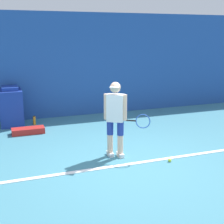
% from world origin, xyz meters
% --- Properties ---
extents(ground_plane, '(24.00, 24.00, 0.00)m').
position_xyz_m(ground_plane, '(0.00, 0.00, 0.00)').
color(ground_plane, teal).
extents(back_wall, '(24.00, 0.10, 3.19)m').
position_xyz_m(back_wall, '(0.00, 4.12, 1.59)').
color(back_wall, '#234C99').
rests_on(back_wall, ground_plane).
extents(court_baseline, '(21.60, 0.10, 0.01)m').
position_xyz_m(court_baseline, '(0.00, -0.11, 0.01)').
color(court_baseline, white).
rests_on(court_baseline, ground_plane).
extents(tennis_player, '(0.84, 0.57, 1.59)m').
position_xyz_m(tennis_player, '(-0.06, 0.40, 0.88)').
color(tennis_player, beige).
rests_on(tennis_player, ground_plane).
extents(tennis_ball, '(0.07, 0.07, 0.07)m').
position_xyz_m(tennis_ball, '(0.87, -0.26, 0.03)').
color(tennis_ball, '#D1E533').
rests_on(tennis_ball, ground_plane).
extents(covered_chair, '(0.62, 0.79, 1.12)m').
position_xyz_m(covered_chair, '(-2.02, 3.62, 0.53)').
color(covered_chair, navy).
rests_on(covered_chair, ground_plane).
extents(equipment_bag, '(0.83, 0.34, 0.15)m').
position_xyz_m(equipment_bag, '(-1.67, 2.64, 0.08)').
color(equipment_bag, '#B2231E').
rests_on(equipment_bag, ground_plane).
extents(water_bottle, '(0.08, 0.08, 0.26)m').
position_xyz_m(water_bottle, '(-1.42, 3.45, 0.12)').
color(water_bottle, orange).
rests_on(water_bottle, ground_plane).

